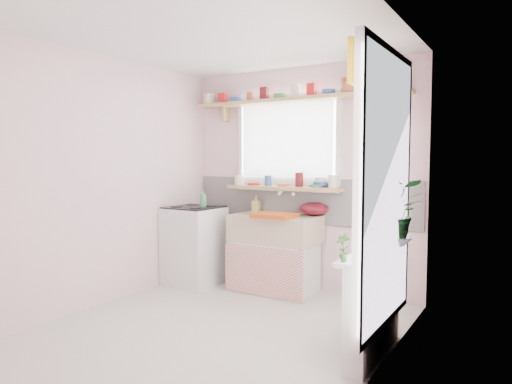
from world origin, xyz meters
The scene contains 19 objects.
room centered at (0.66, 0.86, 1.37)m, with size 3.20×3.20×3.20m.
sink_unit centered at (-0.15, 1.29, 0.43)m, with size 0.95×0.65×1.11m.
cooker centered at (-1.10, 1.05, 0.46)m, with size 0.58×0.58×0.93m.
radiator_ledge centered at (1.30, 0.20, 0.40)m, with size 0.22×0.95×0.78m.
windowsill centered at (-0.15, 1.48, 1.14)m, with size 1.40×0.22×0.04m, color tan.
pine_shelf centered at (0.00, 1.47, 2.12)m, with size 2.52×0.24×0.04m, color tan.
shelf_crockery centered at (-0.02, 1.47, 2.19)m, with size 2.47×0.11×0.12m.
sill_crockery centered at (-0.17, 1.48, 1.22)m, with size 1.35×0.11×0.12m.
dish_tray centered at (-0.06, 1.12, 0.87)m, with size 0.43×0.33×0.04m, color #CE4B12.
colander centered at (0.22, 1.50, 0.92)m, with size 0.32×0.32×0.15m, color #5B0F1D.
jade_plant centered at (1.33, 0.60, 1.04)m, with size 0.49×0.42×0.54m, color #276329.
fruit_bowl centered at (1.33, 0.60, 0.81)m, with size 0.30×0.30×0.07m, color silver.
herb_pot centered at (1.21, -0.20, 0.87)m, with size 0.10×0.07×0.19m, color #366428.
soap_bottle_sink centered at (-0.53, 1.50, 0.94)m, with size 0.08×0.09×0.19m, color #CBC35A.
sill_cup centered at (0.29, 1.54, 1.21)m, with size 0.14×0.14×0.11m, color beige.
sill_bowl centered at (0.29, 1.54, 1.19)m, with size 0.19×0.19×0.06m, color #3245A5.
shelf_vase centered at (0.64, 1.41, 2.22)m, with size 0.16×0.16×0.17m, color #AC5735.
cooker_bottle centered at (-0.96, 1.04, 1.02)m, with size 0.08×0.08×0.21m, color #438656.
fruit centered at (1.34, 0.61, 0.87)m, with size 0.20×0.14×0.10m.
Camera 1 is at (2.30, -3.07, 1.46)m, focal length 32.00 mm.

